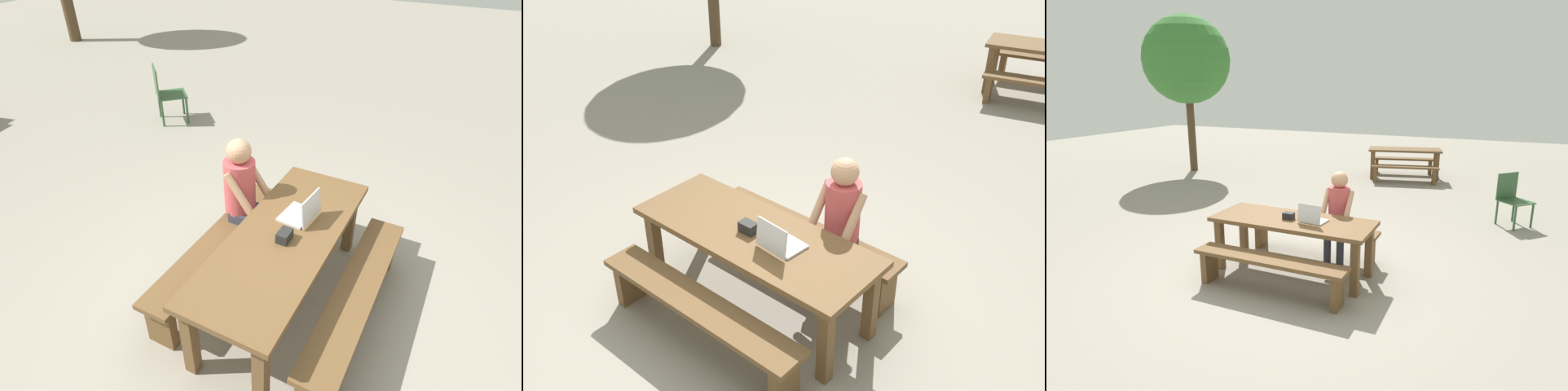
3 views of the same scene
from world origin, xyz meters
The scene contains 8 objects.
ground_plane centered at (0.00, 0.00, 0.00)m, with size 30.00×30.00×0.00m, color gray.
picnic_table_front centered at (0.00, 0.00, 0.61)m, with size 2.01×0.76×0.71m.
bench_near centered at (0.00, -0.62, 0.33)m, with size 1.85×0.30×0.44m.
bench_far centered at (0.00, 0.62, 0.33)m, with size 1.85×0.30×0.44m.
laptop centered at (0.28, -0.03, 0.77)m, with size 0.32×0.28×0.24m.
small_pouch centered at (-0.04, -0.02, 0.75)m, with size 0.14×0.09×0.08m.
person_seated centered at (0.38, 0.58, 0.72)m, with size 0.39×0.40×1.23m.
bench_mid_south centered at (0.24, 5.58, 0.31)m, with size 1.61×0.66×0.42m.
Camera 2 is at (2.63, -2.75, 3.33)m, focal length 41.42 mm.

